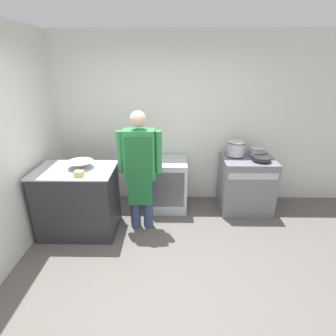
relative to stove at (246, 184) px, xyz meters
The scene contains 12 objects.
ground_plane 2.16m from the stove, 127.73° to the right, with size 14.00×14.00×0.00m, color #5B5651.
wall_back 1.64m from the stove, 162.88° to the left, with size 8.00×0.05×2.70m.
wall_left 3.26m from the stove, 167.57° to the right, with size 0.05×8.00×2.70m.
prep_counter 2.54m from the stove, 165.56° to the right, with size 1.04×0.70×0.94m.
stove is the anchor object (origin of this frame).
fridge_unit 1.24m from the stove, behind, with size 0.58×0.61×0.82m.
person_cook 1.77m from the stove, 161.31° to the right, with size 0.59×0.24×1.69m.
mixing_bowl 2.52m from the stove, 166.38° to the right, with size 0.34×0.34×0.09m.
plastic_tub 2.53m from the stove, 159.74° to the right, with size 0.10×0.10×0.07m.
stock_pot 0.61m from the stove, 147.19° to the left, with size 0.28×0.28×0.24m.
saute_pan 0.52m from the stove, 35.39° to the right, with size 0.27×0.27×0.05m.
sauce_pot 0.55m from the stove, 35.96° to the left, with size 0.22×0.22×0.13m.
Camera 1 is at (0.11, -2.12, 2.24)m, focal length 28.00 mm.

